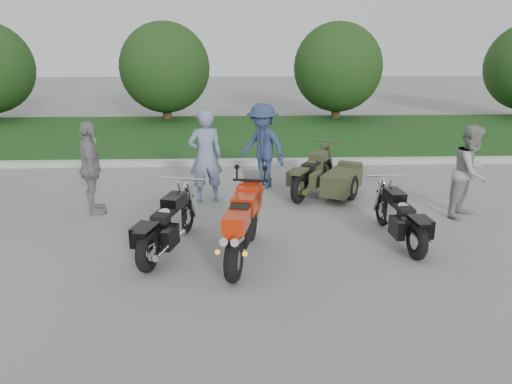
{
  "coord_description": "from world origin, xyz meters",
  "views": [
    {
      "loc": [
        -0.16,
        -7.23,
        3.28
      ],
      "look_at": [
        0.16,
        0.85,
        0.8
      ],
      "focal_mm": 35.0,
      "sensor_mm": 36.0,
      "label": 1
    }
  ],
  "objects_px": {
    "sportbike_red": "(243,223)",
    "person_stripe": "(206,156)",
    "cruiser_left": "(167,227)",
    "cruiser_right": "(401,220)",
    "cruiser_sidecar": "(329,179)",
    "person_denim": "(263,146)",
    "person_back": "(91,168)",
    "person_grey": "(471,172)"
  },
  "relations": [
    {
      "from": "cruiser_right",
      "to": "person_back",
      "type": "xyz_separation_m",
      "value": [
        -5.53,
        1.73,
        0.5
      ]
    },
    {
      "from": "person_grey",
      "to": "cruiser_sidecar",
      "type": "bearing_deg",
      "value": 107.54
    },
    {
      "from": "cruiser_left",
      "to": "cruiser_right",
      "type": "distance_m",
      "value": 3.86
    },
    {
      "from": "cruiser_right",
      "to": "person_stripe",
      "type": "distance_m",
      "value": 4.17
    },
    {
      "from": "person_grey",
      "to": "person_denim",
      "type": "distance_m",
      "value": 4.39
    },
    {
      "from": "person_denim",
      "to": "sportbike_red",
      "type": "bearing_deg",
      "value": -53.68
    },
    {
      "from": "person_back",
      "to": "person_stripe",
      "type": "bearing_deg",
      "value": -90.82
    },
    {
      "from": "cruiser_right",
      "to": "person_back",
      "type": "distance_m",
      "value": 5.82
    },
    {
      "from": "person_denim",
      "to": "person_back",
      "type": "distance_m",
      "value": 3.8
    },
    {
      "from": "sportbike_red",
      "to": "person_back",
      "type": "bearing_deg",
      "value": 152.27
    },
    {
      "from": "cruiser_left",
      "to": "cruiser_right",
      "type": "height_order",
      "value": "cruiser_left"
    },
    {
      "from": "sportbike_red",
      "to": "cruiser_left",
      "type": "xyz_separation_m",
      "value": [
        -1.2,
        0.33,
        -0.17
      ]
    },
    {
      "from": "cruiser_right",
      "to": "person_denim",
      "type": "relative_size",
      "value": 1.09
    },
    {
      "from": "cruiser_right",
      "to": "person_stripe",
      "type": "bearing_deg",
      "value": 140.64
    },
    {
      "from": "cruiser_left",
      "to": "person_back",
      "type": "relative_size",
      "value": 1.19
    },
    {
      "from": "cruiser_sidecar",
      "to": "person_grey",
      "type": "height_order",
      "value": "person_grey"
    },
    {
      "from": "cruiser_right",
      "to": "person_stripe",
      "type": "relative_size",
      "value": 1.08
    },
    {
      "from": "cruiser_sidecar",
      "to": "person_denim",
      "type": "height_order",
      "value": "person_denim"
    },
    {
      "from": "sportbike_red",
      "to": "person_stripe",
      "type": "bearing_deg",
      "value": 114.59
    },
    {
      "from": "person_stripe",
      "to": "person_grey",
      "type": "height_order",
      "value": "person_stripe"
    },
    {
      "from": "sportbike_red",
      "to": "person_stripe",
      "type": "height_order",
      "value": "person_stripe"
    },
    {
      "from": "person_denim",
      "to": "person_back",
      "type": "height_order",
      "value": "person_denim"
    },
    {
      "from": "person_stripe",
      "to": "person_back",
      "type": "xyz_separation_m",
      "value": [
        -2.16,
        -0.67,
        -0.06
      ]
    },
    {
      "from": "person_grey",
      "to": "person_back",
      "type": "xyz_separation_m",
      "value": [
        -7.22,
        0.47,
        0.02
      ]
    },
    {
      "from": "cruiser_left",
      "to": "cruiser_right",
      "type": "xyz_separation_m",
      "value": [
        3.85,
        0.26,
        -0.02
      ]
    },
    {
      "from": "cruiser_right",
      "to": "person_grey",
      "type": "height_order",
      "value": "person_grey"
    },
    {
      "from": "person_stripe",
      "to": "person_denim",
      "type": "xyz_separation_m",
      "value": [
        1.23,
        1.02,
        -0.01
      ]
    },
    {
      "from": "cruiser_right",
      "to": "person_back",
      "type": "bearing_deg",
      "value": 158.79
    },
    {
      "from": "cruiser_right",
      "to": "cruiser_sidecar",
      "type": "bearing_deg",
      "value": 101.98
    },
    {
      "from": "cruiser_right",
      "to": "person_denim",
      "type": "distance_m",
      "value": 4.07
    },
    {
      "from": "cruiser_sidecar",
      "to": "person_stripe",
      "type": "xyz_separation_m",
      "value": [
        -2.63,
        -0.19,
        0.56
      ]
    },
    {
      "from": "person_denim",
      "to": "person_back",
      "type": "xyz_separation_m",
      "value": [
        -3.4,
        -1.69,
        -0.05
      ]
    },
    {
      "from": "sportbike_red",
      "to": "person_grey",
      "type": "height_order",
      "value": "person_grey"
    },
    {
      "from": "cruiser_sidecar",
      "to": "person_denim",
      "type": "bearing_deg",
      "value": 178.73
    },
    {
      "from": "cruiser_left",
      "to": "person_stripe",
      "type": "distance_m",
      "value": 2.76
    },
    {
      "from": "person_back",
      "to": "sportbike_red",
      "type": "bearing_deg",
      "value": -146.92
    },
    {
      "from": "cruiser_left",
      "to": "person_stripe",
      "type": "xyz_separation_m",
      "value": [
        0.48,
        2.66,
        0.54
      ]
    },
    {
      "from": "cruiser_left",
      "to": "cruiser_sidecar",
      "type": "height_order",
      "value": "cruiser_sidecar"
    },
    {
      "from": "person_back",
      "to": "person_grey",
      "type": "bearing_deg",
      "value": -111.87
    },
    {
      "from": "person_grey",
      "to": "person_back",
      "type": "distance_m",
      "value": 7.24
    },
    {
      "from": "sportbike_red",
      "to": "person_stripe",
      "type": "xyz_separation_m",
      "value": [
        -0.72,
        2.99,
        0.36
      ]
    },
    {
      "from": "person_back",
      "to": "cruiser_right",
      "type": "bearing_deg",
      "value": -125.46
    }
  ]
}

